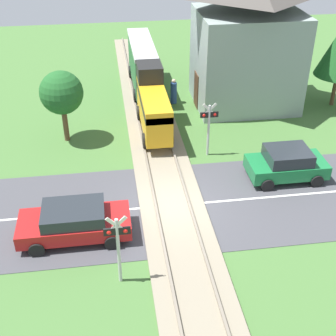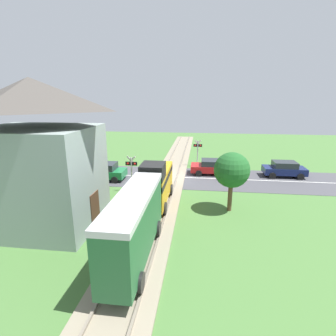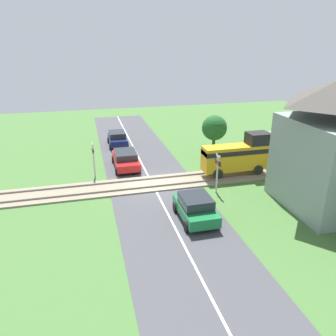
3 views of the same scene
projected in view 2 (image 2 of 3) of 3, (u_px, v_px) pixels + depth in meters
ground_plane at (170, 177)px, 24.07m from camera, size 60.00×60.00×0.00m
road_surface at (170, 177)px, 24.07m from camera, size 48.00×6.40×0.02m
track_bed at (170, 176)px, 24.05m from camera, size 2.80×48.00×0.24m
train at (147, 201)px, 13.86m from camera, size 1.58×12.04×3.18m
car_near_crossing at (214, 167)px, 24.76m from camera, size 4.35×2.06×1.40m
car_far_side at (105, 171)px, 23.16m from camera, size 3.61×2.02×1.52m
car_behind_queue at (284, 169)px, 24.00m from camera, size 3.70×1.88×1.43m
crossing_signal_west_approach at (198, 149)px, 27.18m from camera, size 0.90×0.18×2.86m
crossing_signal_east_approach at (132, 169)px, 19.97m from camera, size 0.90×0.18×2.86m
station_building at (39, 158)px, 14.17m from camera, size 6.38×5.32×8.14m
pedestrian_by_station at (114, 223)px, 13.90m from camera, size 0.39×0.39×1.57m
tree_roadside_hedge at (232, 170)px, 16.39m from camera, size 2.24×2.24×3.87m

